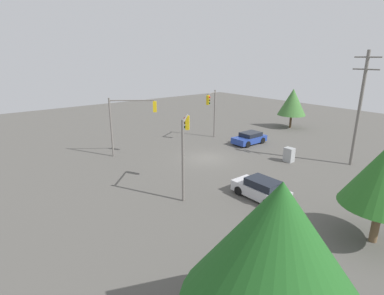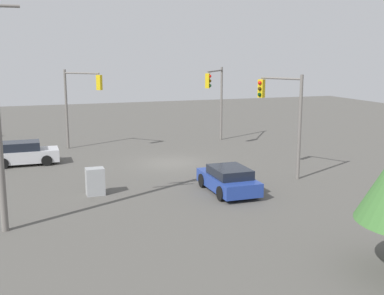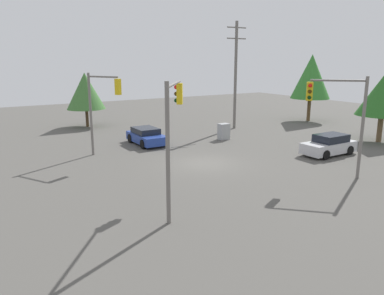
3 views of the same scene
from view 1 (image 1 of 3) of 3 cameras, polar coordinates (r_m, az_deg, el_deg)
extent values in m
plane|color=#54514C|center=(29.76, 2.82, -2.09)|extent=(80.00, 80.00, 0.00)
cube|color=#233D93|center=(35.17, 10.85, 1.56)|extent=(1.92, 4.12, 0.67)
cube|color=black|center=(35.17, 11.12, 2.51)|extent=(1.69, 2.27, 0.46)
cylinder|color=black|center=(33.71, 10.57, 0.59)|extent=(0.22, 0.72, 0.72)
cylinder|color=black|center=(34.87, 8.33, 1.27)|extent=(0.22, 0.72, 0.72)
cylinder|color=black|center=(35.62, 13.29, 1.32)|extent=(0.22, 0.72, 0.72)
cylinder|color=black|center=(36.72, 11.07, 1.93)|extent=(0.22, 0.72, 0.72)
cube|color=silver|center=(22.08, 12.86, -8.03)|extent=(4.14, 1.77, 0.76)
cube|color=black|center=(21.70, 13.40, -6.65)|extent=(2.28, 1.56, 0.54)
cylinder|color=black|center=(22.33, 8.88, -8.14)|extent=(0.67, 0.22, 0.67)
cylinder|color=black|center=(23.50, 11.69, -6.97)|extent=(0.67, 0.22, 0.67)
cylinder|color=black|center=(20.88, 14.12, -10.36)|extent=(0.67, 0.22, 0.67)
cylinder|color=black|center=(22.13, 16.82, -8.96)|extent=(0.67, 0.22, 0.67)
cylinder|color=slate|center=(20.24, -1.73, -2.74)|extent=(0.18, 0.18, 5.83)
cylinder|color=slate|center=(20.94, -1.31, 5.52)|extent=(2.25, 2.15, 0.12)
cube|color=gold|center=(22.53, -0.88, 4.73)|extent=(0.44, 0.44, 1.05)
sphere|color=red|center=(22.48, -1.32, 5.57)|extent=(0.22, 0.22, 0.22)
sphere|color=#392605|center=(22.55, -1.32, 4.73)|extent=(0.22, 0.22, 0.22)
sphere|color=black|center=(22.62, -1.31, 3.90)|extent=(0.22, 0.22, 0.22)
cylinder|color=slate|center=(37.05, 4.33, 6.40)|extent=(0.18, 0.18, 5.83)
cylinder|color=slate|center=(35.43, 3.76, 10.28)|extent=(1.37, 2.32, 0.12)
cube|color=gold|center=(34.30, 3.04, 9.01)|extent=(0.41, 0.43, 1.05)
sphere|color=red|center=(34.20, 3.33, 9.55)|extent=(0.22, 0.22, 0.22)
sphere|color=#392605|center=(34.24, 3.32, 8.99)|extent=(0.22, 0.22, 0.22)
sphere|color=black|center=(34.29, 3.31, 8.43)|extent=(0.22, 0.22, 0.22)
cylinder|color=slate|center=(30.61, -15.12, 3.63)|extent=(0.18, 0.18, 5.90)
cylinder|color=slate|center=(29.71, -11.38, 8.80)|extent=(2.66, 3.59, 0.12)
cube|color=gold|center=(29.55, -7.10, 7.73)|extent=(0.43, 0.44, 1.05)
sphere|color=red|center=(29.67, -7.10, 8.42)|extent=(0.22, 0.22, 0.22)
sphere|color=#392605|center=(29.72, -7.07, 7.78)|extent=(0.22, 0.22, 0.22)
sphere|color=black|center=(29.78, -7.05, 7.14)|extent=(0.22, 0.22, 0.22)
cylinder|color=slate|center=(30.60, 29.24, 6.21)|extent=(0.28, 0.28, 10.26)
cylinder|color=slate|center=(30.24, 30.52, 14.63)|extent=(2.20, 0.12, 0.12)
cylinder|color=slate|center=(30.26, 30.23, 12.75)|extent=(2.20, 0.12, 0.12)
cube|color=#9EA0A3|center=(30.12, 17.99, -1.33)|extent=(0.90, 0.68, 1.37)
cylinder|color=brown|center=(19.43, 31.62, -12.18)|extent=(0.42, 0.42, 2.22)
cylinder|color=#4C3823|center=(44.45, 18.26, 4.76)|extent=(0.30, 0.30, 1.82)
cone|color=#3D7033|center=(43.98, 18.59, 8.22)|extent=(3.82, 3.82, 3.62)
cone|color=#1E561E|center=(9.73, 15.88, -17.51)|extent=(5.95, 5.95, 4.15)
camera|label=2|loc=(49.30, 37.53, 10.35)|focal=45.00mm
camera|label=3|loc=(34.40, -40.96, 7.87)|focal=35.00mm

